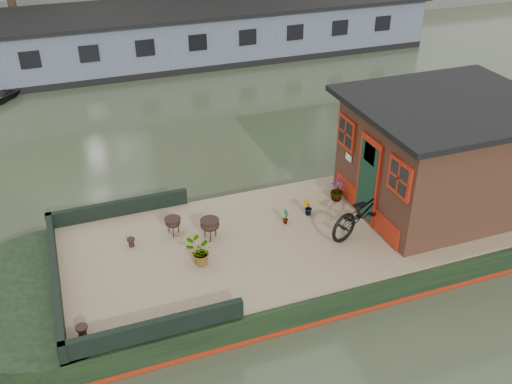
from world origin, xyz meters
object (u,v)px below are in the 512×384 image
object	(u,v)px
brazier_front	(210,229)
brazier_rear	(173,226)
cabin	(442,154)
potted_plant_a	(286,216)
bicycle	(365,209)

from	to	relation	value
brazier_front	brazier_rear	size ratio (longest dim) A/B	1.13
cabin	potted_plant_a	distance (m)	3.61
brazier_rear	cabin	bearing A→B (deg)	-7.98
potted_plant_a	bicycle	bearing A→B (deg)	-28.01
brazier_front	brazier_rear	bearing A→B (deg)	150.60
brazier_front	brazier_rear	world-z (taller)	brazier_front
bicycle	potted_plant_a	world-z (taller)	bicycle
brazier_front	cabin	bearing A→B (deg)	-4.80
bicycle	brazier_rear	world-z (taller)	bicycle
bicycle	brazier_front	bearing A→B (deg)	55.24
potted_plant_a	brazier_rear	xyz separation A→B (m)	(-2.31, 0.42, 0.02)
bicycle	brazier_front	size ratio (longest dim) A/B	4.37
cabin	brazier_rear	xyz separation A→B (m)	(-5.75, 0.81, -1.03)
brazier_rear	potted_plant_a	bearing A→B (deg)	-10.31
potted_plant_a	brazier_front	xyz separation A→B (m)	(-1.64, 0.04, 0.04)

